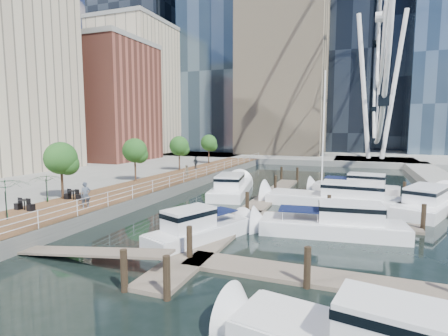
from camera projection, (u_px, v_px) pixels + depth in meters
ground at (159, 242)px, 20.71m from camera, size 520.00×520.00×0.00m
boardwalk at (160, 185)px, 37.75m from camera, size 6.00×60.00×1.00m
seawall at (185, 187)px, 36.69m from camera, size 0.25×60.00×1.00m
land_far at (322, 146)px, 115.36m from camera, size 200.00×114.00×1.00m
pier at (375, 162)px, 64.00m from camera, size 14.00×12.00×1.00m
railing at (184, 177)px, 36.61m from camera, size 0.10×60.00×1.05m
floating_docks at (316, 208)px, 27.11m from camera, size 16.00×34.00×2.60m
midrise_condos at (64, 85)px, 55.89m from camera, size 19.00×67.00×28.00m
ferris_wheel at (382, 17)px, 61.05m from camera, size 5.80×45.60×47.80m
street_trees at (135, 151)px, 37.23m from camera, size 2.60×42.60×4.60m
cafe_tables at (1, 212)px, 22.36m from camera, size 2.50×13.70×0.74m
yacht_foreground at (331, 235)px, 22.01m from camera, size 9.96×3.69×2.15m
pedestrian_near at (86, 195)px, 24.98m from camera, size 0.80×0.80×1.87m
pedestrian_mid at (186, 171)px, 40.08m from camera, size 0.89×0.90×1.47m
pedestrian_far at (196, 163)px, 48.68m from camera, size 1.10×0.86×1.74m
moored_yachts at (329, 208)px, 29.32m from camera, size 23.79×31.35×11.50m
cafe_seating at (2, 198)px, 22.26m from camera, size 5.39×10.28×2.62m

